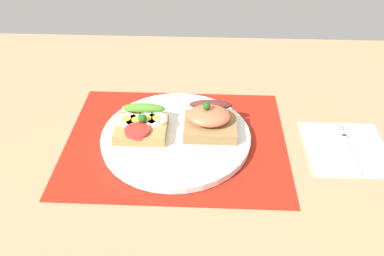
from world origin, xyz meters
TOP-DOWN VIEW (x-y plane):
  - ground_plane at (0.00, 0.00)cm, footprint 120.00×90.00cm
  - placemat at (0.00, 0.00)cm, footprint 40.69×32.05cm
  - plate at (0.00, 0.00)cm, footprint 27.64×27.64cm
  - sandwich_egg_tomato at (-6.35, 0.29)cm, footprint 9.44×9.44cm
  - sandwich_salmon at (6.21, 1.69)cm, footprint 9.68×9.46cm
  - napkin at (31.17, -1.08)cm, footprint 14.58×14.80cm
  - fork at (31.49, -0.90)cm, footprint 1.62×14.30cm

SIDE VIEW (x-z plane):
  - ground_plane at x=0.00cm, z-range -3.20..0.00cm
  - placemat at x=0.00cm, z-range 0.00..0.30cm
  - napkin at x=31.17cm, z-range 0.00..0.60cm
  - fork at x=31.49cm, z-range 0.60..0.92cm
  - plate at x=0.00cm, z-range 0.30..1.61cm
  - sandwich_egg_tomato at x=-6.35cm, z-range 1.07..5.25cm
  - sandwich_salmon at x=6.21cm, z-range 0.80..6.73cm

